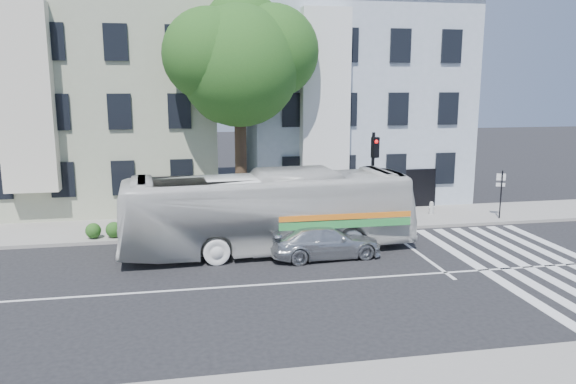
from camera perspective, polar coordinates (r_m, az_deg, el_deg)
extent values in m
plane|color=black|center=(19.39, -2.05, -9.37)|extent=(120.00, 120.00, 0.00)
cube|color=gray|center=(26.95, -4.60, -3.33)|extent=(80.00, 4.00, 0.15)
cube|color=#A6AC91|center=(33.28, -18.28, 8.36)|extent=(12.00, 10.00, 11.00)
cube|color=#9DABBA|center=(34.38, 5.81, 8.92)|extent=(12.00, 10.00, 11.00)
cylinder|color=#2D2116|center=(26.93, -4.79, 2.14)|extent=(0.56, 0.56, 5.20)
sphere|color=#194C18|center=(26.61, -4.97, 12.62)|extent=(5.60, 5.60, 5.60)
sphere|color=#194C18|center=(27.24, -1.62, 14.09)|extent=(4.40, 4.40, 4.40)
sphere|color=#194C18|center=(26.23, -8.05, 13.67)|extent=(4.20, 4.20, 4.20)
sphere|color=#194C18|center=(27.93, -4.65, 16.05)|extent=(3.80, 3.80, 3.80)
sphere|color=#194C18|center=(27.15, -6.34, 10.45)|extent=(3.40, 3.40, 3.40)
imported|color=silver|center=(22.60, -1.98, -2.02)|extent=(3.55, 11.99, 3.30)
imported|color=silver|center=(22.12, 3.79, -5.02)|extent=(2.11, 4.57, 1.29)
cylinder|color=black|center=(25.84, 8.55, 0.97)|extent=(0.15, 0.15, 4.57)
cube|color=black|center=(25.37, 8.84, 4.50)|extent=(0.36, 0.31, 0.92)
sphere|color=red|center=(25.22, 8.96, 5.08)|extent=(0.17, 0.17, 0.17)
cylinder|color=white|center=(25.61, 8.70, 2.11)|extent=(0.47, 0.16, 0.48)
cylinder|color=#B2B3AE|center=(29.59, 14.35, -1.66)|extent=(0.21, 0.21, 0.53)
sphere|color=#B2B3AE|center=(29.53, 14.38, -1.11)|extent=(0.20, 0.20, 0.20)
cylinder|color=#B2B3AE|center=(29.57, 14.36, -1.53)|extent=(0.37, 0.17, 0.12)
cylinder|color=black|center=(29.48, 20.82, -0.25)|extent=(0.07, 0.07, 2.39)
cube|color=white|center=(29.41, 20.83, 1.43)|extent=(0.42, 0.19, 0.33)
cube|color=white|center=(29.47, 20.78, 0.70)|extent=(0.42, 0.19, 0.17)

